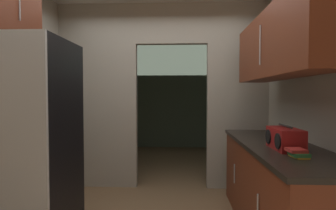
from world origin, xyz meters
name	(u,v)px	position (x,y,z in m)	size (l,w,h in m)	color
kitchen_partition	(159,89)	(-0.05, 1.49, 1.45)	(3.05, 0.12, 2.68)	#ADA899
adjoining_room_shell	(169,96)	(0.00, 3.60, 1.34)	(3.05, 3.24, 2.68)	slate
refrigerator	(24,146)	(-1.09, -0.28, 0.92)	(0.78, 0.80, 1.83)	black
lower_cabinet_run	(278,190)	(1.20, 0.07, 0.45)	(0.65, 2.20, 0.89)	maroon
upper_cabinet_counterside	(280,45)	(1.20, 0.07, 1.83)	(0.36, 1.98, 0.62)	maroon
boombox	(285,139)	(1.16, -0.18, 0.98)	(0.21, 0.42, 0.21)	maroon
book_stack	(298,153)	(1.15, -0.50, 0.93)	(0.14, 0.16, 0.07)	gold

